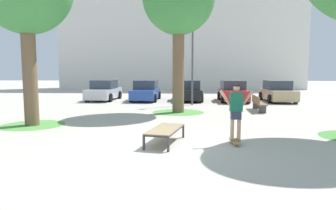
% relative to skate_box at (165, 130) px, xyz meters
% --- Properties ---
extents(ground_plane, '(120.00, 120.00, 0.00)m').
position_rel_skate_box_xyz_m(ground_plane, '(-0.49, -0.35, -0.41)').
color(ground_plane, '#B2AA9E').
extents(building_facade, '(29.19, 4.00, 15.55)m').
position_rel_skate_box_xyz_m(building_facade, '(0.11, 28.77, 7.36)').
color(building_facade, silver).
rests_on(building_facade, ground).
extents(skate_box, '(1.15, 2.02, 0.46)m').
position_rel_skate_box_xyz_m(skate_box, '(0.00, 0.00, 0.00)').
color(skate_box, '#38383D').
rests_on(skate_box, ground).
extents(skateboard, '(0.21, 0.80, 0.09)m').
position_rel_skate_box_xyz_m(skateboard, '(2.10, 0.01, -0.34)').
color(skateboard, '#9E754C').
rests_on(skateboard, ground).
extents(skater, '(1.00, 0.28, 1.69)m').
position_rel_skate_box_xyz_m(skater, '(2.10, 0.02, 0.66)').
color(skater, tan).
rests_on(skater, skateboard).
extents(grass_patch_near_left, '(2.53, 2.53, 0.01)m').
position_rel_skate_box_xyz_m(grass_patch_near_left, '(-5.57, 2.80, -0.41)').
color(grass_patch_near_left, '#519342').
rests_on(grass_patch_near_left, ground).
extents(grass_patch_mid_back, '(2.74, 2.74, 0.01)m').
position_rel_skate_box_xyz_m(grass_patch_mid_back, '(0.24, 6.98, -0.41)').
color(grass_patch_mid_back, '#519342').
rests_on(grass_patch_mid_back, ground).
extents(car_silver, '(2.05, 4.27, 1.50)m').
position_rel_skate_box_xyz_m(car_silver, '(-5.48, 13.51, 0.28)').
color(car_silver, '#B7BABF').
rests_on(car_silver, ground).
extents(car_blue, '(2.01, 4.25, 1.50)m').
position_rel_skate_box_xyz_m(car_blue, '(-2.30, 13.38, 0.28)').
color(car_blue, '#28479E').
rests_on(car_blue, ground).
extents(car_black, '(2.02, 4.25, 1.50)m').
position_rel_skate_box_xyz_m(car_black, '(0.87, 13.53, 0.28)').
color(car_black, black).
rests_on(car_black, ground).
extents(car_red, '(1.95, 4.21, 1.50)m').
position_rel_skate_box_xyz_m(car_red, '(4.05, 13.06, 0.28)').
color(car_red, red).
rests_on(car_red, ground).
extents(car_tan, '(1.96, 4.22, 1.50)m').
position_rel_skate_box_xyz_m(car_tan, '(7.23, 13.16, 0.28)').
color(car_tan, tan).
rests_on(car_tan, ground).
extents(park_bench, '(0.59, 2.42, 0.83)m').
position_rel_skate_box_xyz_m(park_bench, '(4.61, 7.80, 0.03)').
color(park_bench, brown).
rests_on(park_bench, ground).
extents(light_post, '(0.36, 0.36, 5.83)m').
position_rel_skate_box_xyz_m(light_post, '(1.06, 10.49, 3.41)').
color(light_post, '#4C4C51').
rests_on(light_post, ground).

